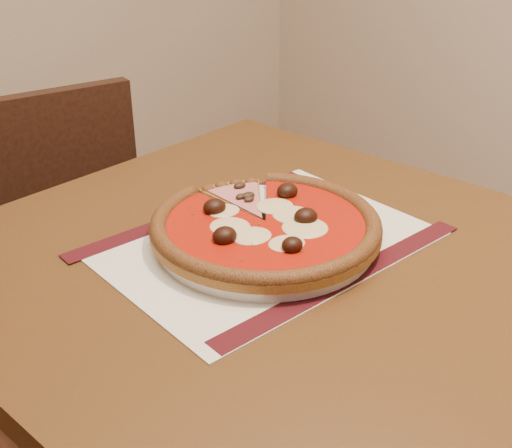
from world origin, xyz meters
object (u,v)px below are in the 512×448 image
(chair_far, at_px, (46,231))
(pizza, at_px, (266,224))
(table, at_px, (264,309))
(plate, at_px, (266,236))

(chair_far, relative_size, pizza, 2.59)
(chair_far, height_order, pizza, chair_far)
(table, xyz_separation_m, chair_far, (-0.08, 0.75, -0.17))
(table, relative_size, pizza, 2.98)
(table, height_order, chair_far, chair_far)
(chair_far, bearing_deg, pizza, 98.22)
(pizza, bearing_deg, table, -132.23)
(table, height_order, plate, plate)
(chair_far, bearing_deg, plate, 98.23)
(plate, bearing_deg, chair_far, 97.27)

